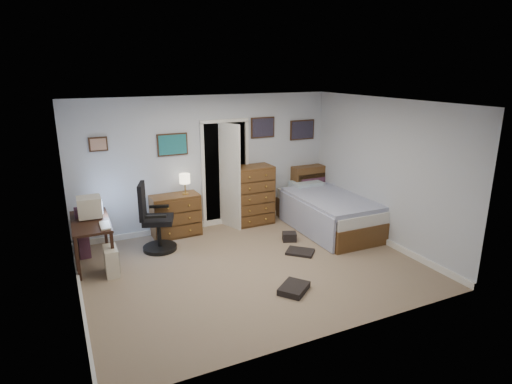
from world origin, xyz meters
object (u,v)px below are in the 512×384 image
(computer_desk, at_px, (86,231))
(tall_dresser, at_px, (252,195))
(office_chair, at_px, (154,225))
(low_dresser, at_px, (176,215))
(bed, at_px, (328,211))

(computer_desk, xyz_separation_m, tall_dresser, (3.10, 0.53, 0.04))
(office_chair, bearing_deg, low_dresser, 64.09)
(low_dresser, relative_size, bed, 0.39)
(office_chair, xyz_separation_m, low_dresser, (0.50, 0.50, -0.07))
(computer_desk, distance_m, bed, 4.29)
(computer_desk, height_order, bed, bed)
(office_chair, distance_m, low_dresser, 0.71)
(low_dresser, bearing_deg, computer_desk, -162.02)
(computer_desk, xyz_separation_m, office_chair, (1.07, 0.05, -0.08))
(computer_desk, bearing_deg, tall_dresser, 10.68)
(tall_dresser, relative_size, bed, 0.52)
(low_dresser, height_order, bed, low_dresser)
(tall_dresser, distance_m, bed, 1.48)
(low_dresser, distance_m, tall_dresser, 1.54)
(computer_desk, height_order, office_chair, office_chair)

